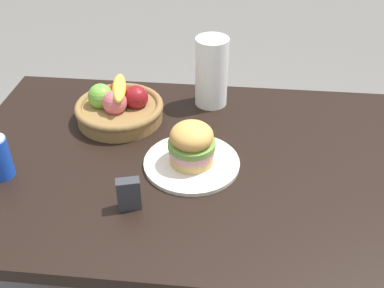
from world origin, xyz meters
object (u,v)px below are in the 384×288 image
Objects in this scene: fruit_basket at (119,106)px; paper_towel_roll at (212,72)px; plate at (191,163)px; sandwich at (191,144)px; napkin_holder at (129,194)px.

paper_towel_roll reaches higher than fruit_basket.
plate is 2.06× the size of sandwich.
paper_towel_roll is (0.03, 0.35, 0.11)m from plate.
paper_towel_roll is (0.29, 0.13, 0.07)m from fruit_basket.
paper_towel_roll is at bearing 84.67° from plate.
paper_towel_roll is 0.58m from napkin_holder.
plate is 0.37m from paper_towel_roll.
fruit_basket is (-0.26, 0.22, 0.04)m from plate.
napkin_holder is (-0.14, -0.19, 0.04)m from plate.
napkin_holder is (-0.17, -0.54, -0.07)m from paper_towel_roll.
sandwich is 0.36m from paper_towel_roll.
plate is 0.96× the size of fruit_basket.
plate is 3.10× the size of napkin_holder.
plate is 0.24m from napkin_holder.
fruit_basket reaches higher than plate.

